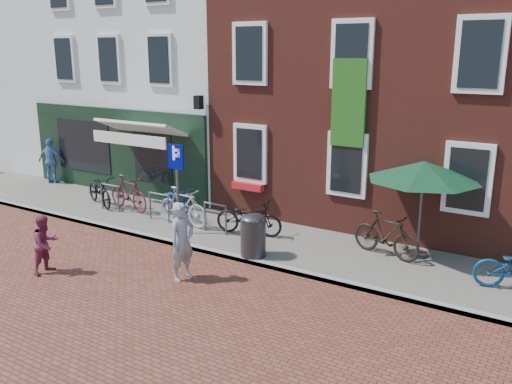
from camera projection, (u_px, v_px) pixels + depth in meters
The scene contains 17 objects.
ground at pixel (173, 246), 13.93m from camera, with size 80.00×80.00×0.00m, color brown.
sidewalk at pixel (237, 234), 14.64m from camera, with size 24.00×3.00×0.10m, color slate.
building_stucco at pixel (187, 61), 21.09m from camera, with size 8.00×8.00×9.00m, color silver.
building_brick_mid at pixel (357, 47), 17.38m from camera, with size 6.00×8.00×10.00m, color maroon.
filler_left at pixel (60, 59), 24.93m from camera, with size 7.00×8.00×9.00m, color silver.
litter_bin at pixel (253, 233), 12.84m from camera, with size 0.61×0.61×1.12m.
parking_sign at pixel (177, 173), 14.18m from camera, with size 0.50×0.08×2.43m.
parasol at pixel (424, 167), 12.45m from camera, with size 2.61×2.61×2.42m.
woman at pixel (182, 241), 11.70m from camera, with size 0.64×0.42×1.75m, color gray.
boy at pixel (46, 244), 12.12m from camera, with size 0.65×0.51×1.35m, color maroon.
cafe_person at pixel (51, 161), 19.92m from camera, with size 0.98×0.41×1.67m, color #587EAD.
bicycle_0 at pixel (100, 190), 17.13m from camera, with size 0.64×1.85×0.97m, color black.
bicycle_1 at pixel (128, 193), 16.59m from camera, with size 0.51×1.79×1.08m, color #561827.
bicycle_2 at pixel (176, 202), 15.81m from camera, with size 0.64×1.85×0.97m, color navy.
bicycle_3 at pixel (183, 207), 15.15m from camera, with size 0.51×1.79×1.08m, color #9B9B9E.
bicycle_4 at pixel (249, 217), 14.37m from camera, with size 0.64×1.85×0.97m, color black.
bicycle_5 at pixel (386, 235), 12.84m from camera, with size 0.51×1.79×1.08m, color black.
Camera 1 is at (8.77, -9.99, 4.89)m, focal length 37.87 mm.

